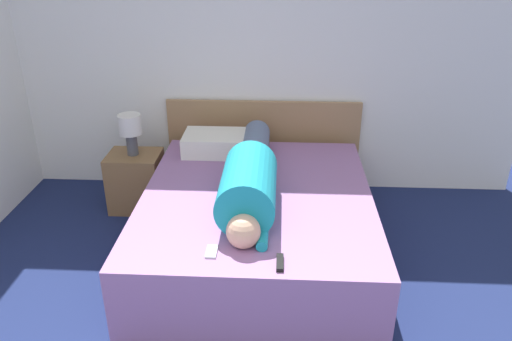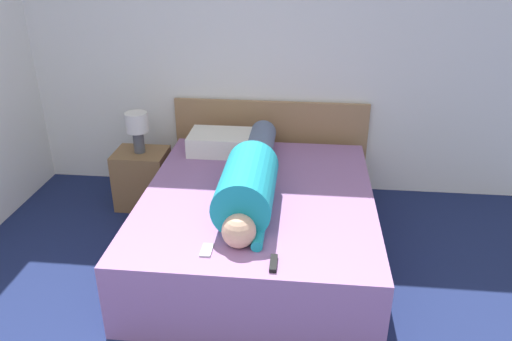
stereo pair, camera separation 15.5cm
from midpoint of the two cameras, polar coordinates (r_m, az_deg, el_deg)
The scene contains 9 objects.
wall_back at distance 4.48m, azimuth -3.23°, elevation 13.69°, with size 5.11×0.06×2.60m.
bed at distance 3.72m, azimuth -1.08°, elevation -6.17°, with size 1.64×1.96×0.52m.
headboard at distance 4.65m, azimuth -0.12°, elevation 2.90°, with size 1.76×0.04×0.85m.
nightstand at distance 4.50m, azimuth -14.49°, elevation -1.19°, with size 0.45×0.36×0.51m.
table_lamp at distance 4.31m, azimuth -15.19°, elevation 4.63°, with size 0.19×0.19×0.35m.
person_lying at distance 3.45m, azimuth -1.98°, elevation -0.84°, with size 0.37×1.71×0.37m.
pillow_near_headboard at distance 4.24m, azimuth -4.98°, elevation 3.11°, with size 0.64×0.37×0.17m.
tv_remote at distance 2.85m, azimuth 1.17°, elevation -10.51°, with size 0.04×0.15×0.02m.
cell_phone at distance 2.97m, azimuth -6.60°, elevation -9.21°, with size 0.06×0.13×0.01m.
Camera 1 is at (0.40, -0.69, 2.21)m, focal length 35.00 mm.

